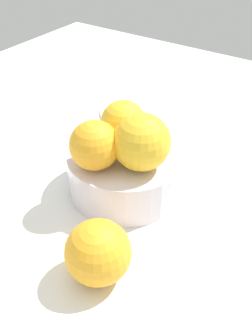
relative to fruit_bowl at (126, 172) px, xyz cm
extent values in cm
cube|color=white|center=(0.00, 0.00, -3.79)|extent=(110.00, 110.00, 2.00)
cylinder|color=silver|center=(0.00, 0.00, -2.39)|extent=(9.70, 9.70, 0.80)
cylinder|color=silver|center=(0.00, 0.00, 0.13)|extent=(15.65, 15.65, 5.83)
sphere|color=yellow|center=(1.81, -2.03, 6.09)|extent=(6.10, 6.10, 6.10)
sphere|color=yellow|center=(-3.09, 1.21, 6.61)|extent=(7.15, 7.15, 7.15)
sphere|color=#F9A823|center=(1.62, 4.40, 6.15)|extent=(6.22, 6.22, 6.22)
sphere|color=#F9A823|center=(-5.98, 13.95, 0.78)|extent=(7.14, 7.14, 7.14)
cylinder|color=white|center=(9.71, -19.88, -2.39)|extent=(16.03, 16.03, 0.80)
camera|label=1|loc=(-24.32, 35.68, 32.81)|focal=42.85mm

